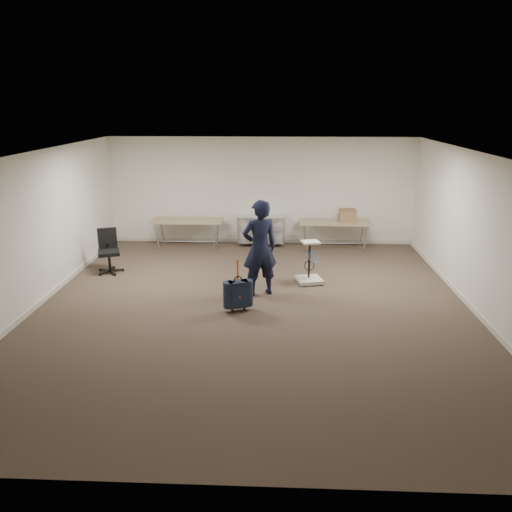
{
  "coord_description": "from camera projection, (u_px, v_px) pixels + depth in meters",
  "views": [
    {
      "loc": [
        0.43,
        -8.54,
        3.64
      ],
      "look_at": [
        0.04,
        0.3,
        0.91
      ],
      "focal_mm": 35.0,
      "sensor_mm": 36.0,
      "label": 1
    }
  ],
  "objects": [
    {
      "name": "folding_table_left",
      "position": [
        188.0,
        222.0,
        12.89
      ],
      "size": [
        1.8,
        0.75,
        0.73
      ],
      "color": "tan",
      "rests_on": "ground"
    },
    {
      "name": "equipment_cart",
      "position": [
        310.0,
        272.0,
        10.45
      ],
      "size": [
        0.6,
        0.6,
        0.9
      ],
      "color": "beige",
      "rests_on": "ground"
    },
    {
      "name": "room_shell",
      "position": [
        256.0,
        280.0,
        10.54
      ],
      "size": [
        8.0,
        9.0,
        9.0
      ],
      "color": "silver",
      "rests_on": "ground"
    },
    {
      "name": "folding_table_right",
      "position": [
        335.0,
        223.0,
        12.73
      ],
      "size": [
        1.8,
        0.75,
        0.73
      ],
      "color": "tan",
      "rests_on": "ground"
    },
    {
      "name": "person",
      "position": [
        260.0,
        248.0,
        9.62
      ],
      "size": [
        0.8,
        0.66,
        1.9
      ],
      "primitive_type": "imported",
      "rotation": [
        0.0,
        0.0,
        3.48
      ],
      "color": "black",
      "rests_on": "ground"
    },
    {
      "name": "wire_shelf",
      "position": [
        261.0,
        229.0,
        13.12
      ],
      "size": [
        1.22,
        0.47,
        0.8
      ],
      "color": "silver",
      "rests_on": "ground"
    },
    {
      "name": "suitcase",
      "position": [
        238.0,
        294.0,
        8.99
      ],
      "size": [
        0.4,
        0.31,
        0.97
      ],
      "color": "#161C31",
      "rests_on": "ground"
    },
    {
      "name": "office_chair",
      "position": [
        109.0,
        259.0,
        11.09
      ],
      "size": [
        0.59,
        0.6,
        0.97
      ],
      "color": "black",
      "rests_on": "ground"
    },
    {
      "name": "ground",
      "position": [
        253.0,
        307.0,
        9.24
      ],
      "size": [
        9.0,
        9.0,
        0.0
      ],
      "primitive_type": "plane",
      "color": "#423228",
      "rests_on": "ground"
    },
    {
      "name": "cardboard_box",
      "position": [
        348.0,
        215.0,
        12.72
      ],
      "size": [
        0.41,
        0.31,
        0.31
      ],
      "primitive_type": "cube",
      "rotation": [
        0.0,
        0.0,
        0.0
      ],
      "color": "#9E7249",
      "rests_on": "folding_table_right"
    }
  ]
}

